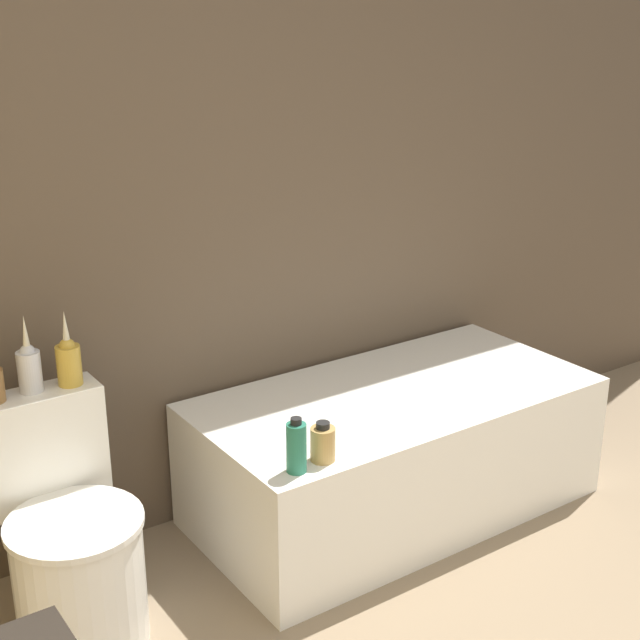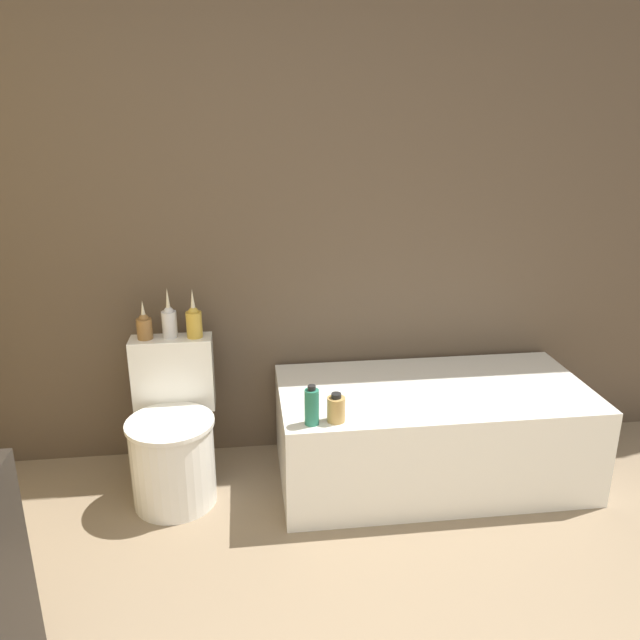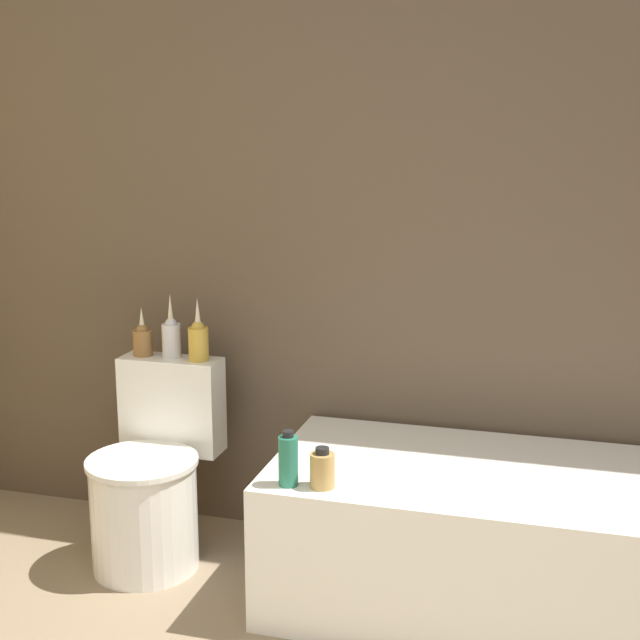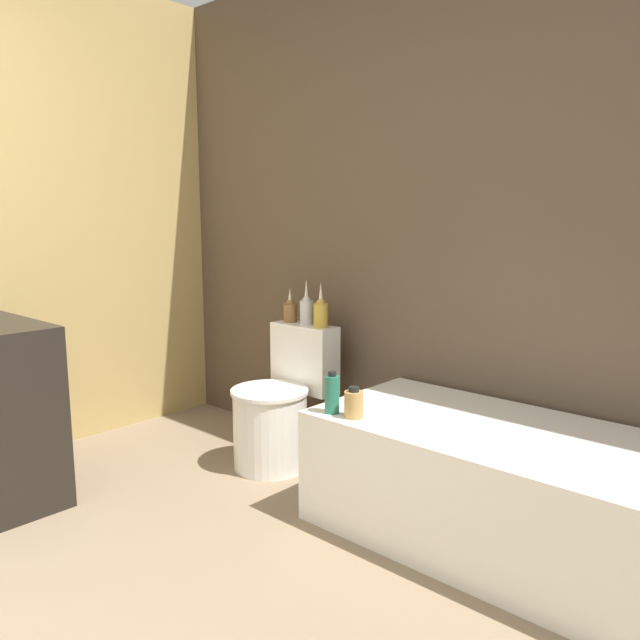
{
  "view_description": "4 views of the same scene",
  "coord_description": "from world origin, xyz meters",
  "px_view_note": "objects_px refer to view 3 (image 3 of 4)",
  "views": [
    {
      "loc": [
        -1.15,
        -0.32,
        1.83
      ],
      "look_at": [
        0.32,
        1.81,
        0.91
      ],
      "focal_mm": 50.0,
      "sensor_mm": 36.0,
      "label": 1
    },
    {
      "loc": [
        -0.1,
        -0.67,
        1.76
      ],
      "look_at": [
        0.21,
        1.82,
        0.91
      ],
      "focal_mm": 35.0,
      "sensor_mm": 36.0,
      "label": 2
    },
    {
      "loc": [
        0.96,
        -0.79,
        1.6
      ],
      "look_at": [
        0.21,
        1.87,
        0.98
      ],
      "focal_mm": 50.0,
      "sensor_mm": 36.0,
      "label": 3
    },
    {
      "loc": [
        1.81,
        -0.21,
        1.31
      ],
      "look_at": [
        0.04,
        1.75,
        0.86
      ],
      "focal_mm": 35.0,
      "sensor_mm": 36.0,
      "label": 4
    }
  ],
  "objects_px": {
    "vase_gold": "(143,339)",
    "shampoo_bottle_short": "(322,469)",
    "vase_silver": "(171,336)",
    "toilet": "(151,485)",
    "vase_bronze": "(198,339)",
    "shampoo_bottle_tall": "(288,460)",
    "bathtub": "(496,539)"
  },
  "relations": [
    {
      "from": "toilet",
      "to": "vase_silver",
      "type": "relative_size",
      "value": 2.97
    },
    {
      "from": "bathtub",
      "to": "vase_gold",
      "type": "bearing_deg",
      "value": 171.44
    },
    {
      "from": "toilet",
      "to": "vase_gold",
      "type": "relative_size",
      "value": 3.82
    },
    {
      "from": "bathtub",
      "to": "shampoo_bottle_tall",
      "type": "distance_m",
      "value": 0.76
    },
    {
      "from": "vase_silver",
      "to": "shampoo_bottle_short",
      "type": "distance_m",
      "value": 0.92
    },
    {
      "from": "bathtub",
      "to": "shampoo_bottle_short",
      "type": "height_order",
      "value": "shampoo_bottle_short"
    },
    {
      "from": "bathtub",
      "to": "shampoo_bottle_tall",
      "type": "bearing_deg",
      "value": -155.05
    },
    {
      "from": "vase_silver",
      "to": "shampoo_bottle_tall",
      "type": "distance_m",
      "value": 0.84
    },
    {
      "from": "vase_silver",
      "to": "shampoo_bottle_tall",
      "type": "relative_size",
      "value": 1.37
    },
    {
      "from": "vase_bronze",
      "to": "shampoo_bottle_tall",
      "type": "bearing_deg",
      "value": -44.09
    },
    {
      "from": "toilet",
      "to": "vase_gold",
      "type": "bearing_deg",
      "value": 119.42
    },
    {
      "from": "vase_silver",
      "to": "vase_bronze",
      "type": "height_order",
      "value": "vase_silver"
    },
    {
      "from": "toilet",
      "to": "shampoo_bottle_tall",
      "type": "bearing_deg",
      "value": -25.03
    },
    {
      "from": "shampoo_bottle_tall",
      "to": "shampoo_bottle_short",
      "type": "height_order",
      "value": "shampoo_bottle_tall"
    },
    {
      "from": "vase_silver",
      "to": "bathtub",
      "type": "bearing_deg",
      "value": -9.7
    },
    {
      "from": "vase_gold",
      "to": "vase_silver",
      "type": "height_order",
      "value": "vase_silver"
    },
    {
      "from": "vase_silver",
      "to": "vase_bronze",
      "type": "xyz_separation_m",
      "value": [
        0.12,
        -0.01,
        -0.0
      ]
    },
    {
      "from": "toilet",
      "to": "shampoo_bottle_tall",
      "type": "distance_m",
      "value": 0.74
    },
    {
      "from": "vase_silver",
      "to": "shampoo_bottle_short",
      "type": "xyz_separation_m",
      "value": [
        0.73,
        -0.49,
        -0.26
      ]
    },
    {
      "from": "shampoo_bottle_tall",
      "to": "toilet",
      "type": "bearing_deg",
      "value": 154.97
    },
    {
      "from": "toilet",
      "to": "bathtub",
      "type": "bearing_deg",
      "value": 0.02
    },
    {
      "from": "toilet",
      "to": "vase_silver",
      "type": "bearing_deg",
      "value": 90.0
    },
    {
      "from": "toilet",
      "to": "vase_bronze",
      "type": "distance_m",
      "value": 0.56
    },
    {
      "from": "vase_gold",
      "to": "shampoo_bottle_tall",
      "type": "xyz_separation_m",
      "value": [
        0.74,
        -0.5,
        -0.22
      ]
    },
    {
      "from": "bathtub",
      "to": "vase_silver",
      "type": "bearing_deg",
      "value": 170.3
    },
    {
      "from": "toilet",
      "to": "shampoo_bottle_short",
      "type": "bearing_deg",
      "value": -20.88
    },
    {
      "from": "vase_silver",
      "to": "shampoo_bottle_tall",
      "type": "height_order",
      "value": "vase_silver"
    },
    {
      "from": "toilet",
      "to": "vase_silver",
      "type": "distance_m",
      "value": 0.56
    },
    {
      "from": "vase_gold",
      "to": "shampoo_bottle_short",
      "type": "distance_m",
      "value": 1.01
    },
    {
      "from": "bathtub",
      "to": "vase_bronze",
      "type": "height_order",
      "value": "vase_bronze"
    },
    {
      "from": "toilet",
      "to": "vase_silver",
      "type": "height_order",
      "value": "vase_silver"
    },
    {
      "from": "shampoo_bottle_tall",
      "to": "vase_bronze",
      "type": "bearing_deg",
      "value": 135.91
    }
  ]
}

